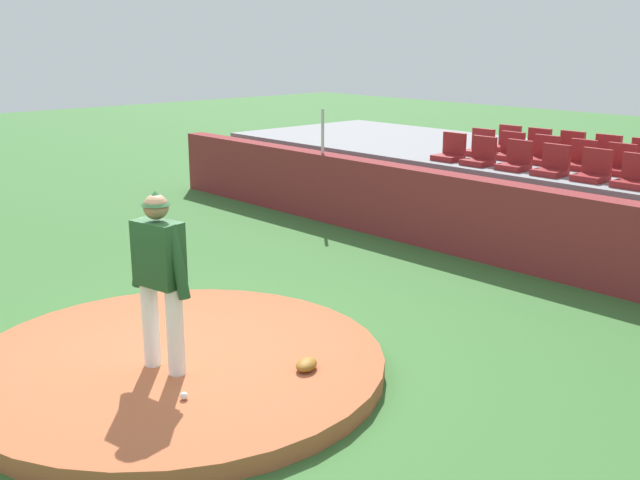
{
  "coord_description": "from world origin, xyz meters",
  "views": [
    {
      "loc": [
        6.52,
        -3.91,
        3.46
      ],
      "look_at": [
        0.0,
        2.09,
        1.09
      ],
      "focal_mm": 42.65,
      "sensor_mm": 36.0,
      "label": 1
    }
  ],
  "objects_px": {
    "stadium_chair_5": "(634,177)",
    "stadium_chair_14": "(507,143)",
    "stadium_chair_7": "(480,147)",
    "stadium_chair_17": "(605,154)",
    "baseball": "(184,396)",
    "stadium_chair_1": "(480,156)",
    "stadium_chair_9": "(543,155)",
    "stadium_chair_10": "(580,160)",
    "stadium_chair_16": "(569,150)",
    "stadium_chair_2": "(516,161)",
    "stadium_chair_15": "(536,147)",
    "stadium_chair_11": "(618,165)",
    "stadium_chair_3": "(552,166)",
    "pitcher": "(159,269)",
    "fielding_glove": "(306,365)",
    "stadium_chair_0": "(451,152)",
    "stadium_chair_8": "(509,151)",
    "stadium_chair_4": "(593,171)"
  },
  "relations": [
    {
      "from": "pitcher",
      "to": "stadium_chair_5",
      "type": "height_order",
      "value": "pitcher"
    },
    {
      "from": "fielding_glove",
      "to": "stadium_chair_5",
      "type": "xyz_separation_m",
      "value": [
        0.21,
        6.44,
        1.17
      ]
    },
    {
      "from": "stadium_chair_16",
      "to": "stadium_chair_1",
      "type": "bearing_deg",
      "value": 70.11
    },
    {
      "from": "pitcher",
      "to": "stadium_chair_16",
      "type": "xyz_separation_m",
      "value": [
        -0.93,
        9.32,
        0.16
      ]
    },
    {
      "from": "stadium_chair_10",
      "to": "stadium_chair_11",
      "type": "distance_m",
      "value": 0.67
    },
    {
      "from": "stadium_chair_1",
      "to": "baseball",
      "type": "bearing_deg",
      "value": 106.64
    },
    {
      "from": "baseball",
      "to": "stadium_chair_9",
      "type": "xyz_separation_m",
      "value": [
        -1.63,
        8.65,
        1.19
      ]
    },
    {
      "from": "fielding_glove",
      "to": "stadium_chair_2",
      "type": "relative_size",
      "value": 0.6
    },
    {
      "from": "stadium_chair_16",
      "to": "stadium_chair_17",
      "type": "relative_size",
      "value": 1.0
    },
    {
      "from": "stadium_chair_17",
      "to": "stadium_chair_9",
      "type": "bearing_deg",
      "value": 51.17
    },
    {
      "from": "stadium_chair_2",
      "to": "stadium_chair_15",
      "type": "xyz_separation_m",
      "value": [
        -0.71,
        1.76,
        0.0
      ]
    },
    {
      "from": "pitcher",
      "to": "stadium_chair_0",
      "type": "bearing_deg",
      "value": 96.08
    },
    {
      "from": "stadium_chair_2",
      "to": "stadium_chair_17",
      "type": "height_order",
      "value": "same"
    },
    {
      "from": "stadium_chair_5",
      "to": "stadium_chair_14",
      "type": "xyz_separation_m",
      "value": [
        -3.48,
        1.81,
        0.0
      ]
    },
    {
      "from": "stadium_chair_15",
      "to": "stadium_chair_16",
      "type": "height_order",
      "value": "same"
    },
    {
      "from": "stadium_chair_7",
      "to": "stadium_chair_14",
      "type": "xyz_separation_m",
      "value": [
        0.01,
        0.88,
        0.0
      ]
    },
    {
      "from": "baseball",
      "to": "stadium_chair_9",
      "type": "distance_m",
      "value": 8.88
    },
    {
      "from": "fielding_glove",
      "to": "stadium_chair_2",
      "type": "distance_m",
      "value": 6.83
    },
    {
      "from": "pitcher",
      "to": "stadium_chair_14",
      "type": "distance_m",
      "value": 9.57
    },
    {
      "from": "stadium_chair_5",
      "to": "pitcher",
      "type": "bearing_deg",
      "value": 80.88
    },
    {
      "from": "stadium_chair_1",
      "to": "stadium_chair_14",
      "type": "bearing_deg",
      "value": -69.37
    },
    {
      "from": "stadium_chair_4",
      "to": "stadium_chair_10",
      "type": "distance_m",
      "value": 1.11
    },
    {
      "from": "stadium_chair_2",
      "to": "stadium_chair_1",
      "type": "bearing_deg",
      "value": 2.88
    },
    {
      "from": "stadium_chair_2",
      "to": "stadium_chair_3",
      "type": "relative_size",
      "value": 1.0
    },
    {
      "from": "pitcher",
      "to": "stadium_chair_2",
      "type": "xyz_separation_m",
      "value": [
        -0.89,
        7.51,
        0.16
      ]
    },
    {
      "from": "stadium_chair_17",
      "to": "stadium_chair_10",
      "type": "bearing_deg",
      "value": 91.78
    },
    {
      "from": "stadium_chair_15",
      "to": "stadium_chair_17",
      "type": "height_order",
      "value": "same"
    },
    {
      "from": "baseball",
      "to": "stadium_chair_10",
      "type": "distance_m",
      "value": 8.73
    },
    {
      "from": "baseball",
      "to": "stadium_chair_7",
      "type": "relative_size",
      "value": 0.15
    },
    {
      "from": "stadium_chair_4",
      "to": "stadium_chair_5",
      "type": "height_order",
      "value": "same"
    },
    {
      "from": "stadium_chair_10",
      "to": "stadium_chair_15",
      "type": "distance_m",
      "value": 1.67
    },
    {
      "from": "stadium_chair_5",
      "to": "stadium_chair_8",
      "type": "relative_size",
      "value": 1.0
    },
    {
      "from": "stadium_chair_0",
      "to": "stadium_chair_8",
      "type": "relative_size",
      "value": 1.0
    },
    {
      "from": "stadium_chair_9",
      "to": "stadium_chair_4",
      "type": "bearing_deg",
      "value": 148.09
    },
    {
      "from": "stadium_chair_1",
      "to": "stadium_chair_9",
      "type": "bearing_deg",
      "value": -125.24
    },
    {
      "from": "stadium_chair_3",
      "to": "stadium_chair_5",
      "type": "distance_m",
      "value": 1.38
    },
    {
      "from": "stadium_chair_15",
      "to": "stadium_chair_16",
      "type": "relative_size",
      "value": 1.0
    },
    {
      "from": "stadium_chair_16",
      "to": "stadium_chair_15",
      "type": "bearing_deg",
      "value": 4.09
    },
    {
      "from": "stadium_chair_9",
      "to": "stadium_chair_10",
      "type": "bearing_deg",
      "value": 176.45
    },
    {
      "from": "stadium_chair_9",
      "to": "stadium_chair_17",
      "type": "distance_m",
      "value": 1.14
    },
    {
      "from": "stadium_chair_16",
      "to": "stadium_chair_4",
      "type": "bearing_deg",
      "value": 128.86
    },
    {
      "from": "stadium_chair_10",
      "to": "stadium_chair_16",
      "type": "bearing_deg",
      "value": -51.73
    },
    {
      "from": "stadium_chair_5",
      "to": "stadium_chair_17",
      "type": "relative_size",
      "value": 1.0
    },
    {
      "from": "stadium_chair_15",
      "to": "stadium_chair_17",
      "type": "xyz_separation_m",
      "value": [
        1.38,
        0.04,
        0.0
      ]
    },
    {
      "from": "stadium_chair_2",
      "to": "stadium_chair_4",
      "type": "xyz_separation_m",
      "value": [
        1.41,
        0.01,
        0.0
      ]
    },
    {
      "from": "stadium_chair_10",
      "to": "stadium_chair_11",
      "type": "xyz_separation_m",
      "value": [
        0.67,
        0.02,
        0.0
      ]
    },
    {
      "from": "stadium_chair_2",
      "to": "stadium_chair_17",
      "type": "distance_m",
      "value": 1.92
    },
    {
      "from": "stadium_chair_4",
      "to": "stadium_chair_17",
      "type": "relative_size",
      "value": 1.0
    },
    {
      "from": "stadium_chair_1",
      "to": "stadium_chair_3",
      "type": "xyz_separation_m",
      "value": [
        1.42,
        0.02,
        0.0
      ]
    },
    {
      "from": "stadium_chair_4",
      "to": "stadium_chair_14",
      "type": "bearing_deg",
      "value": -32.35
    }
  ]
}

